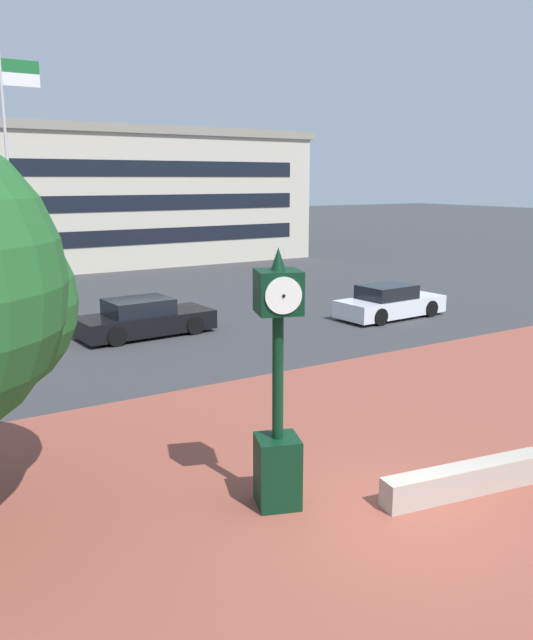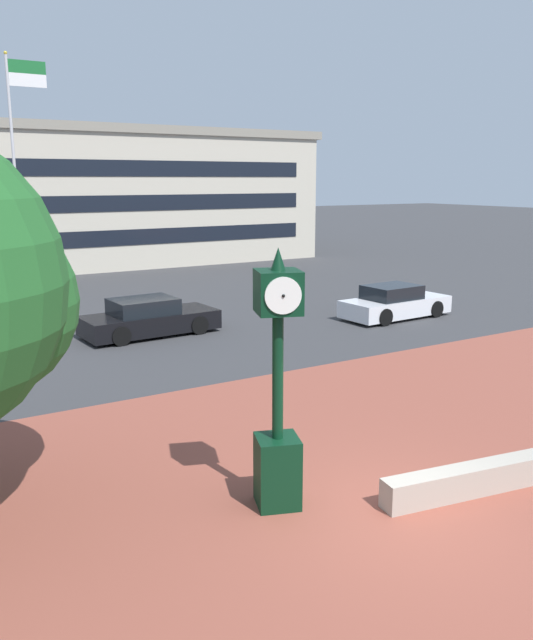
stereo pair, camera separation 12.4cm
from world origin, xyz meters
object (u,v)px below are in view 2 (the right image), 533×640
Objects in this scene: civic_building at (43,196)px; flagpole_secondary at (18,161)px; car_street_near at (148,319)px; car_street_far at (395,303)px; street_clock at (278,402)px.

flagpole_secondary is at bearing -105.73° from civic_building.
car_street_near is 9.84m from flagpole_secondary.
car_street_near is 1.04× the size of car_street_far.
car_street_near is at bearing -73.73° from flagpole_secondary.
car_street_near is 9.36m from car_street_far.
car_street_near is 0.14× the size of civic_building.
car_street_far is 26.93m from civic_building.
civic_building is at bearing 171.84° from car_street_near.
car_street_near is at bearing -106.71° from car_street_far.
car_street_far is at bearing -74.78° from civic_building.
street_clock is at bearing -90.78° from flagpole_secondary.
street_clock is 0.13× the size of civic_building.
civic_building is (4.67, 35.89, 2.38)m from street_clock.
street_clock is 0.90× the size of car_street_near.
car_street_near is 0.46× the size of flagpole_secondary.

